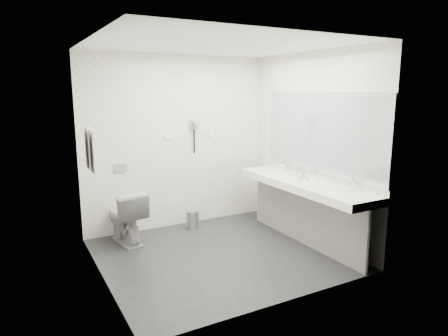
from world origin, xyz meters
TOP-DOWN VIEW (x-y plane):
  - floor at (0.00, 0.00)m, footprint 2.80×2.80m
  - ceiling at (0.00, 0.00)m, footprint 2.80×2.80m
  - wall_back at (0.00, 1.30)m, footprint 2.80×0.00m
  - wall_front at (0.00, -1.30)m, footprint 2.80×0.00m
  - wall_left at (-1.40, 0.00)m, footprint 0.00×2.60m
  - wall_right at (1.40, 0.00)m, footprint 0.00×2.60m
  - vanity_counter at (1.12, -0.20)m, footprint 0.55×2.20m
  - vanity_panel at (1.15, -0.20)m, footprint 0.03×2.15m
  - vanity_post_near at (1.18, -1.24)m, footprint 0.06×0.06m
  - vanity_post_far at (1.18, 0.84)m, footprint 0.06×0.06m
  - mirror at (1.39, -0.20)m, footprint 0.02×2.20m
  - basin_near at (1.12, -0.85)m, footprint 0.40×0.31m
  - basin_far at (1.12, 0.45)m, footprint 0.40×0.31m
  - faucet_near at (1.32, -0.85)m, footprint 0.04×0.04m
  - faucet_far at (1.32, 0.45)m, footprint 0.04×0.04m
  - soap_bottle_a at (1.08, -0.18)m, footprint 0.07×0.07m
  - soap_bottle_b at (1.24, 0.00)m, footprint 0.11×0.11m
  - soap_bottle_c at (1.21, -0.19)m, footprint 0.05×0.05m
  - glass_left at (1.26, -0.03)m, footprint 0.08×0.08m
  - glass_right at (1.35, 0.18)m, footprint 0.06×0.06m
  - toilet at (-0.90, 0.95)m, footprint 0.49×0.75m
  - flush_plate at (-0.85, 1.29)m, footprint 0.18×0.02m
  - pedal_bin at (0.09, 1.01)m, footprint 0.20×0.20m
  - bin_lid at (0.09, 1.01)m, footprint 0.19×0.19m
  - towel_rail at (-1.35, 0.55)m, footprint 0.02×0.62m
  - towel_near at (-1.34, 0.41)m, footprint 0.07×0.24m
  - towel_far at (-1.34, 0.69)m, footprint 0.07×0.24m
  - dryer_cradle at (0.25, 1.27)m, footprint 0.10×0.04m
  - dryer_barrel at (0.25, 1.20)m, footprint 0.08×0.14m
  - dryer_cord at (0.25, 1.26)m, footprint 0.02×0.02m
  - switch_plate_a at (-0.15, 1.29)m, footprint 0.09×0.02m
  - switch_plate_b at (0.55, 1.29)m, footprint 0.09×0.02m

SIDE VIEW (x-z plane):
  - floor at x=0.00m, z-range 0.00..0.00m
  - pedal_bin at x=0.09m, z-range 0.00..0.26m
  - bin_lid at x=0.09m, z-range 0.26..0.28m
  - toilet at x=-0.90m, z-range 0.00..0.72m
  - vanity_panel at x=1.15m, z-range 0.00..0.75m
  - vanity_post_near at x=1.18m, z-range 0.00..0.75m
  - vanity_post_far at x=1.18m, z-range 0.00..0.75m
  - vanity_counter at x=1.12m, z-range 0.75..0.85m
  - basin_near at x=1.12m, z-range 0.81..0.86m
  - basin_far at x=1.12m, z-range 0.81..0.86m
  - soap_bottle_b at x=1.24m, z-range 0.85..0.95m
  - glass_right at x=1.35m, z-range 0.85..0.96m
  - glass_left at x=1.26m, z-range 0.85..0.97m
  - soap_bottle_a at x=1.08m, z-range 0.85..0.97m
  - soap_bottle_c at x=1.21m, z-range 0.85..0.97m
  - faucet_near at x=1.32m, z-range 0.85..1.00m
  - faucet_far at x=1.32m, z-range 0.85..1.00m
  - flush_plate at x=-0.85m, z-range 0.89..1.01m
  - wall_back at x=0.00m, z-range -0.15..2.65m
  - wall_front at x=0.00m, z-range -0.15..2.65m
  - wall_left at x=-1.40m, z-range -0.05..2.55m
  - wall_right at x=1.40m, z-range -0.05..2.55m
  - dryer_cord at x=0.25m, z-range 1.07..1.43m
  - towel_near at x=-1.34m, z-range 1.09..1.57m
  - towel_far at x=-1.34m, z-range 1.09..1.57m
  - switch_plate_a at x=-0.15m, z-range 1.31..1.40m
  - switch_plate_b at x=0.55m, z-range 1.31..1.40m
  - mirror at x=1.39m, z-range 0.92..1.98m
  - dryer_cradle at x=0.25m, z-range 1.43..1.57m
  - dryer_barrel at x=0.25m, z-range 1.49..1.57m
  - towel_rail at x=-1.35m, z-range 1.54..1.56m
  - ceiling at x=0.00m, z-range 2.50..2.50m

